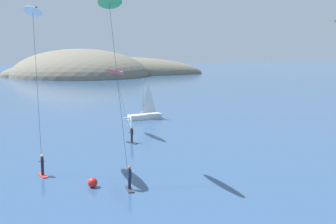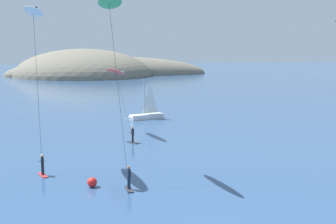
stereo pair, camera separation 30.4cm
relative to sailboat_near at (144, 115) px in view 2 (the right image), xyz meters
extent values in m
ellipsoid|color=#6B6656|center=(14.10, 110.63, -0.64)|extent=(80.62, 26.23, 14.55)
ellipsoid|color=#6B6656|center=(3.24, 107.14, -0.64)|extent=(52.04, 55.36, 20.74)
cube|color=white|center=(0.30, 0.06, -0.29)|extent=(4.98, 2.33, 0.70)
cone|color=white|center=(-2.05, -0.42, -0.29)|extent=(2.25, 1.08, 0.67)
cylinder|color=#B2B2B7|center=(0.01, 0.00, 2.56)|extent=(0.12, 0.12, 5.00)
pyramid|color=white|center=(0.89, 0.18, 2.38)|extent=(1.78, 0.44, 4.25)
cylinder|color=#A5A5AD|center=(0.89, 0.18, 0.31)|extent=(1.78, 0.44, 0.08)
cube|color=red|center=(-14.16, -23.92, -0.60)|extent=(0.76, 1.55, 0.08)
cylinder|color=black|center=(-14.16, -23.92, -0.16)|extent=(0.22, 0.22, 0.80)
cube|color=black|center=(-14.16, -23.92, 0.54)|extent=(0.23, 0.35, 0.60)
sphere|color=beige|center=(-14.16, -23.92, 0.96)|extent=(0.22, 0.22, 0.22)
cylinder|color=black|center=(-14.19, -23.57, 0.42)|extent=(0.55, 0.08, 0.04)
ellipsoid|color=white|center=(-14.34, -21.60, 11.92)|extent=(1.86, 6.17, 0.78)
cylinder|color=black|center=(-14.34, -21.60, 11.97)|extent=(0.61, 5.77, 0.16)
cylinder|color=#333338|center=(-14.26, -22.58, 6.12)|extent=(0.18, 2.00, 11.41)
cube|color=#2D2D33|center=(-4.97, -14.57, -0.60)|extent=(0.99, 1.53, 0.08)
cylinder|color=black|center=(-4.97, -14.57, -0.16)|extent=(0.22, 0.22, 0.80)
cube|color=black|center=(-4.97, -14.57, 0.54)|extent=(0.25, 0.36, 0.60)
sphere|color=#9E7051|center=(-4.97, -14.57, 0.96)|extent=(0.22, 0.22, 0.22)
cylinder|color=black|center=(-5.02, -14.23, 0.42)|extent=(0.55, 0.12, 0.04)
ellipsoid|color=red|center=(-5.70, -9.45, 6.56)|extent=(1.98, 5.87, 0.78)
cylinder|color=#23D6DB|center=(-5.70, -9.45, 6.61)|extent=(0.93, 5.44, 0.16)
cylinder|color=#333338|center=(-5.36, -11.84, 3.44)|extent=(0.71, 4.80, 6.06)
cube|color=#2D2D33|center=(-8.52, -29.17, -0.60)|extent=(0.47, 1.52, 0.08)
cylinder|color=#192338|center=(-8.52, -29.17, -0.16)|extent=(0.22, 0.22, 0.80)
cube|color=#192338|center=(-8.52, -29.17, 0.54)|extent=(0.23, 0.36, 0.60)
sphere|color=#9E7051|center=(-8.52, -29.17, 0.96)|extent=(0.22, 0.22, 0.22)
cylinder|color=black|center=(-8.55, -28.82, 0.42)|extent=(0.55, 0.09, 0.04)
ellipsoid|color=green|center=(-8.91, -24.80, 12.48)|extent=(1.66, 5.83, 0.93)
cylinder|color=#D660B7|center=(-8.91, -24.80, 12.53)|extent=(0.65, 5.45, 0.16)
cylinder|color=#333338|center=(-8.73, -26.81, 6.40)|extent=(0.39, 4.05, 11.97)
sphere|color=red|center=(-10.88, -27.83, -0.29)|extent=(0.70, 0.70, 0.70)
camera|label=1|loc=(-14.63, -56.70, 8.91)|focal=45.00mm
camera|label=2|loc=(-14.34, -56.79, 8.91)|focal=45.00mm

